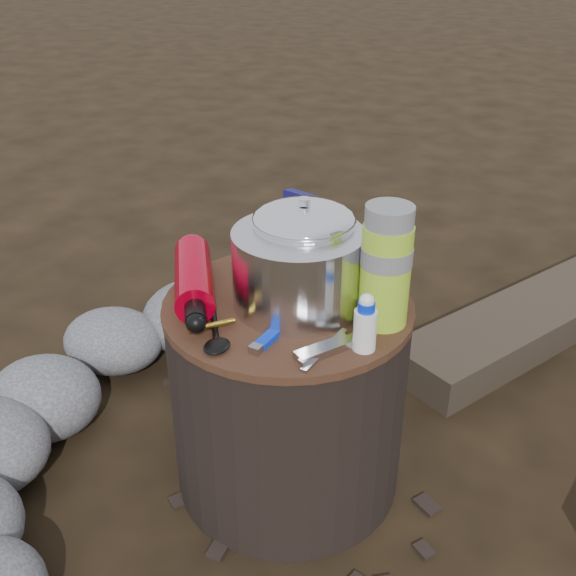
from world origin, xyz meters
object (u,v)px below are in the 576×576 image
at_px(thermos, 386,267).
at_px(camping_pot, 303,250).
at_px(travel_mug, 386,262).
at_px(stump, 288,394).
at_px(fuel_bottle, 194,278).

bearing_deg(thermos, camping_pot, 167.85).
xyz_separation_m(camping_pot, thermos, (0.17, -0.04, 0.02)).
height_order(camping_pot, travel_mug, camping_pot).
distance_m(stump, fuel_bottle, 0.32).
bearing_deg(camping_pot, thermos, -12.15).
bearing_deg(fuel_bottle, travel_mug, -6.84).
xyz_separation_m(camping_pot, fuel_bottle, (-0.20, -0.09, -0.06)).
relative_size(thermos, travel_mug, 1.70).
distance_m(camping_pot, travel_mug, 0.17).
distance_m(stump, travel_mug, 0.35).
bearing_deg(travel_mug, stump, -144.10).
distance_m(thermos, travel_mug, 0.12).
height_order(stump, camping_pot, camping_pot).
bearing_deg(thermos, travel_mug, 103.93).
distance_m(stump, thermos, 0.39).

